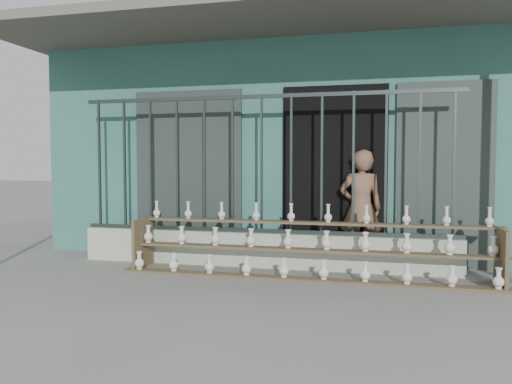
# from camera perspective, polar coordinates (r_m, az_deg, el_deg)

# --- Properties ---
(ground) EXTENTS (60.00, 60.00, 0.00)m
(ground) POSITION_cam_1_polar(r_m,az_deg,el_deg) (5.40, -2.57, -11.24)
(ground) COLOR slate
(workshop_building) EXTENTS (7.40, 6.60, 3.21)m
(workshop_building) POSITION_cam_1_polar(r_m,az_deg,el_deg) (9.37, 4.75, 4.88)
(workshop_building) COLOR #30665A
(workshop_building) RESTS_ON ground
(parapet_wall) EXTENTS (5.00, 0.20, 0.45)m
(parapet_wall) POSITION_cam_1_polar(r_m,az_deg,el_deg) (6.58, 0.63, -6.61)
(parapet_wall) COLOR #AEBEA3
(parapet_wall) RESTS_ON ground
(security_fence) EXTENTS (5.00, 0.04, 1.80)m
(security_fence) POSITION_cam_1_polar(r_m,az_deg,el_deg) (6.49, 0.63, 3.22)
(security_fence) COLOR #283330
(security_fence) RESTS_ON parapet_wall
(shelf_rack) EXTENTS (4.50, 0.68, 0.85)m
(shelf_rack) POSITION_cam_1_polar(r_m,az_deg,el_deg) (6.04, 5.81, -6.25)
(shelf_rack) COLOR brown
(shelf_rack) RESTS_ON ground
(elderly_woman) EXTENTS (0.63, 0.48, 1.53)m
(elderly_woman) POSITION_cam_1_polar(r_m,az_deg,el_deg) (6.70, 11.90, -1.83)
(elderly_woman) COLOR brown
(elderly_woman) RESTS_ON ground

